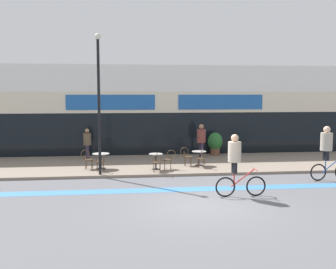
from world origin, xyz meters
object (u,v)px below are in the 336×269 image
object	(u,v)px
bistro_table_0	(101,158)
lamp_post	(99,95)
bistro_table_2	(199,155)
cafe_chair_0_side	(87,158)
cafe_chair_2_near	(202,157)
planter_pot	(215,143)
pedestrian_far_end	(87,141)
bistro_table_1	(156,158)
pedestrian_near_end	(201,138)
cafe_chair_2_side	(186,155)
cafe_chair_1_near	(157,161)
cafe_chair_0_near	(100,160)
cyclist_0	(236,161)
cyclist_1	(327,149)
cafe_chair_1_side	(169,158)

from	to	relation	value
bistro_table_0	lamp_post	world-z (taller)	lamp_post
bistro_table_2	cafe_chair_0_side	bearing A→B (deg)	-176.71
cafe_chair_2_near	planter_pot	bearing A→B (deg)	-25.47
cafe_chair_0_side	pedestrian_far_end	bearing A→B (deg)	100.05
bistro_table_1	pedestrian_near_end	bearing A→B (deg)	47.87
lamp_post	pedestrian_near_end	xyz separation A→B (m)	(5.22, 3.85, -2.32)
bistro_table_0	cafe_chair_2_side	distance (m)	4.08
cafe_chair_1_near	lamp_post	distance (m)	3.82
bistro_table_0	cafe_chair_0_near	xyz separation A→B (m)	(0.00, -0.63, -0.00)
cafe_chair_2_side	pedestrian_far_end	size ratio (longest dim) A/B	0.56
cyclist_0	cyclist_1	world-z (taller)	cyclist_1
pedestrian_far_end	planter_pot	bearing A→B (deg)	-5.22
cafe_chair_2_side	lamp_post	world-z (taller)	lamp_post
cafe_chair_2_near	cyclist_0	xyz separation A→B (m)	(0.25, -4.81, 0.65)
bistro_table_0	pedestrian_near_end	xyz separation A→B (m)	(5.25, 2.54, 0.57)
cyclist_0	pedestrian_far_end	xyz separation A→B (m)	(-5.83, 8.07, -0.20)
lamp_post	cyclist_0	bearing A→B (deg)	-37.79
cafe_chair_2_side	bistro_table_0	bearing A→B (deg)	-173.91
lamp_post	cafe_chair_2_near	bearing A→B (deg)	12.01
planter_pot	pedestrian_far_end	size ratio (longest dim) A/B	0.80
cafe_chair_0_near	cafe_chair_2_near	xyz separation A→B (m)	(4.70, 0.31, 0.00)
bistro_table_2	cyclist_0	distance (m)	5.48
bistro_table_1	cafe_chair_0_near	bearing A→B (deg)	-176.49
cyclist_0	cyclist_1	distance (m)	4.96
cafe_chair_0_near	cafe_chair_1_near	bearing A→B (deg)	-102.83
cafe_chair_1_near	pedestrian_near_end	xyz separation A→B (m)	(2.73, 3.64, 0.57)
cafe_chair_1_near	cafe_chair_2_side	world-z (taller)	same
cafe_chair_0_side	cafe_chair_2_near	world-z (taller)	same
cafe_chair_2_side	cyclist_0	size ratio (longest dim) A/B	0.41
cafe_chair_1_side	planter_pot	world-z (taller)	planter_pot
cafe_chair_1_side	cyclist_1	bearing A→B (deg)	165.13
cafe_chair_2_side	cyclist_1	bearing A→B (deg)	-30.22
cafe_chair_0_side	planter_pot	xyz separation A→B (m)	(6.83, 3.31, 0.19)
cafe_chair_0_side	pedestrian_near_end	bearing A→B (deg)	28.54
cyclist_0	bistro_table_2	bearing A→B (deg)	92.73
bistro_table_0	bistro_table_1	world-z (taller)	bistro_table_1
bistro_table_2	cafe_chair_2_near	distance (m)	0.63
cyclist_1	cafe_chair_0_near	bearing A→B (deg)	163.02
pedestrian_near_end	bistro_table_0	bearing A→B (deg)	-168.57
cafe_chair_1_near	cafe_chair_0_near	bearing A→B (deg)	82.36
cyclist_1	pedestrian_near_end	xyz separation A→B (m)	(-4.19, 5.57, -0.13)
cafe_chair_1_side	bistro_table_1	bearing A→B (deg)	6.31
cafe_chair_0_side	pedestrian_far_end	distance (m)	2.99
cafe_chair_1_near	lamp_post	size ratio (longest dim) A/B	0.15
bistro_table_1	planter_pot	world-z (taller)	planter_pot
cafe_chair_0_side	pedestrian_near_end	size ratio (longest dim) A/B	0.49
cafe_chair_2_side	pedestrian_far_end	world-z (taller)	pedestrian_far_end
cyclist_0	pedestrian_far_end	distance (m)	9.96
bistro_table_1	bistro_table_2	bearing A→B (deg)	19.83
pedestrian_far_end	bistro_table_1	bearing A→B (deg)	-53.37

